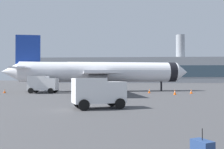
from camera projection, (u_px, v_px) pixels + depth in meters
name	position (u px, v px, depth m)	size (l,w,h in m)	color
airplane_at_gate	(100.00, 72.00, 46.63)	(35.63, 32.33, 10.50)	white
service_truck	(43.00, 84.00, 41.27)	(4.82, 2.57, 2.90)	white
cargo_van	(98.00, 91.00, 20.85)	(4.83, 3.68, 2.60)	white
safety_cone_near	(191.00, 91.00, 39.70)	(0.44, 0.44, 0.73)	#F2590C
safety_cone_mid	(5.00, 91.00, 41.32)	(0.44, 0.44, 0.65)	#F2590C
safety_cone_far	(175.00, 92.00, 37.06)	(0.44, 0.44, 0.81)	#F2590C
safety_cone_outer	(149.00, 91.00, 41.22)	(0.44, 0.44, 0.70)	#F2590C
terminal_building	(143.00, 70.00, 126.30)	(104.03, 16.28, 24.56)	gray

